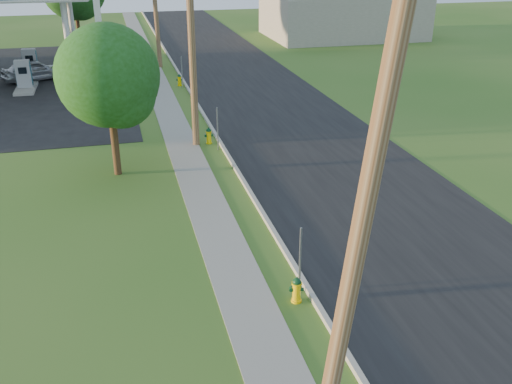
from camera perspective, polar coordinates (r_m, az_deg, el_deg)
road at (r=22.06m, az=10.10°, el=-0.05°), size 8.00×120.00×0.02m
curb at (r=20.79m, az=-0.03°, el=-1.01°), size 0.15×120.00×0.15m
sidewalk at (r=20.50m, az=-4.77°, el=-1.67°), size 1.50×120.00×0.03m
utility_pole_near at (r=9.05m, az=10.46°, el=-3.34°), size 1.40×0.32×9.48m
utility_pole_mid at (r=25.79m, az=-6.47°, el=15.18°), size 1.40×0.32×9.80m
utility_pole_far at (r=43.58m, az=-10.09°, el=18.40°), size 1.40×0.32×9.50m
sign_post_near at (r=15.38m, az=4.43°, el=-6.90°), size 0.05×0.04×2.00m
sign_post_mid at (r=25.87m, az=-3.86°, el=6.29°), size 0.05×0.04×2.00m
sign_post_far at (r=37.55m, az=-7.42°, el=11.80°), size 0.05×0.04×2.00m
fuel_pump_ne at (r=39.47m, az=-22.15°, el=10.44°), size 1.20×3.20×1.90m
fuel_pump_se at (r=43.36m, az=-21.58°, el=11.63°), size 1.20×3.20×1.90m
price_pylon at (r=30.94m, az=-15.56°, el=16.87°), size 0.34×2.04×6.85m
distant_building at (r=58.07m, az=8.61°, el=17.07°), size 14.00×10.00×4.00m
tree_verge at (r=22.94m, az=-14.31°, el=10.79°), size 4.00×4.00×6.06m
hydrant_near at (r=15.36m, az=4.08°, el=-9.72°), size 0.40×0.35×0.76m
hydrant_mid at (r=26.96m, az=-4.74°, el=5.63°), size 0.40×0.36×0.78m
hydrant_far at (r=38.21m, az=-7.67°, el=11.04°), size 0.40×0.36×0.77m
car_silver at (r=42.01m, az=-21.30°, el=11.29°), size 4.48×3.18×1.42m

